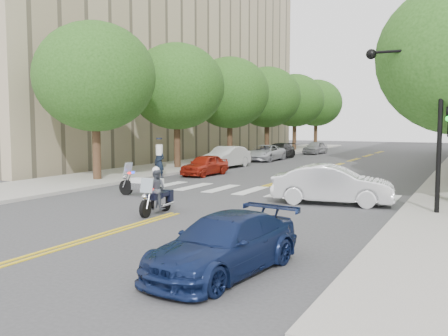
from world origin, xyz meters
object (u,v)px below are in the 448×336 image
Objects in this scene: officer_standing at (159,163)px; convertible at (333,185)px; motorcycle_police at (157,193)px; sedan_blue at (224,244)px; motorcycle_parked at (144,185)px.

officer_standing reaches higher than convertible.
convertible is (4.90, 4.84, 0.02)m from motorcycle_police.
sedan_blue is at bearing 129.70° from motorcycle_police.
sedan_blue is at bearing 172.82° from convertible.
motorcycle_parked is (-2.79, 3.07, -0.24)m from motorcycle_police.
motorcycle_parked is at bearing -52.21° from officer_standing.
motorcycle_police is 7.25m from sedan_blue.
motorcycle_parked is 1.20× the size of officer_standing.
officer_standing is 17.82m from sedan_blue.
convertible is at bearing 99.89° from sedan_blue.
officer_standing is at bearing 60.81° from convertible.
officer_standing is at bearing -62.25° from motorcycle_police.
motorcycle_police is at bearing -137.49° from motorcycle_parked.
motorcycle_parked is 6.59m from officer_standing.
officer_standing is (-5.96, 8.84, 0.19)m from motorcycle_police.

